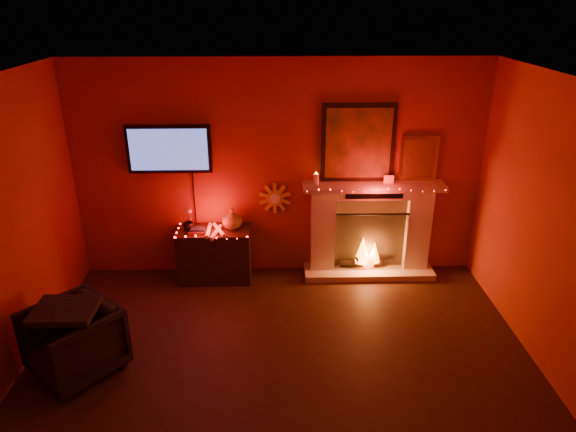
{
  "coord_description": "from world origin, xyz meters",
  "views": [
    {
      "loc": [
        -0.04,
        -3.47,
        3.33
      ],
      "look_at": [
        0.09,
        1.7,
        1.09
      ],
      "focal_mm": 32.0,
      "sensor_mm": 36.0,
      "label": 1
    }
  ],
  "objects_px": {
    "armchair": "(74,341)",
    "fireplace": "(370,221)",
    "tv": "(169,149)",
    "sunburst_clock": "(275,198)",
    "console_table": "(215,252)"
  },
  "relations": [
    {
      "from": "armchair",
      "to": "fireplace",
      "type": "bearing_deg",
      "value": 72.81
    },
    {
      "from": "fireplace",
      "to": "tv",
      "type": "bearing_deg",
      "value": 178.5
    },
    {
      "from": "tv",
      "to": "sunburst_clock",
      "type": "relative_size",
      "value": 3.1
    },
    {
      "from": "tv",
      "to": "armchair",
      "type": "distance_m",
      "value": 2.41
    },
    {
      "from": "sunburst_clock",
      "to": "armchair",
      "type": "xyz_separation_m",
      "value": [
        -1.9,
        -1.95,
        -0.66
      ]
    },
    {
      "from": "console_table",
      "to": "armchair",
      "type": "relative_size",
      "value": 1.24
    },
    {
      "from": "console_table",
      "to": "armchair",
      "type": "bearing_deg",
      "value": -123.52
    },
    {
      "from": "fireplace",
      "to": "console_table",
      "type": "bearing_deg",
      "value": -176.24
    },
    {
      "from": "tv",
      "to": "sunburst_clock",
      "type": "bearing_deg",
      "value": 1.24
    },
    {
      "from": "sunburst_clock",
      "to": "console_table",
      "type": "bearing_deg",
      "value": -163.78
    },
    {
      "from": "fireplace",
      "to": "sunburst_clock",
      "type": "xyz_separation_m",
      "value": [
        -1.19,
        0.09,
        0.28
      ]
    },
    {
      "from": "fireplace",
      "to": "console_table",
      "type": "xyz_separation_m",
      "value": [
        -1.94,
        -0.13,
        -0.35
      ]
    },
    {
      "from": "sunburst_clock",
      "to": "tv",
      "type": "bearing_deg",
      "value": -178.76
    },
    {
      "from": "console_table",
      "to": "fireplace",
      "type": "bearing_deg",
      "value": 3.76
    },
    {
      "from": "tv",
      "to": "console_table",
      "type": "height_order",
      "value": "tv"
    }
  ]
}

